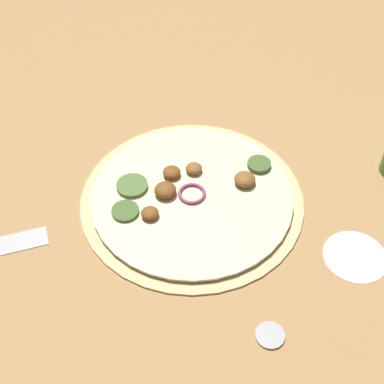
{
  "coord_description": "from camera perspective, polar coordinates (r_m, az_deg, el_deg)",
  "views": [
    {
      "loc": [
        0.44,
        0.29,
        0.6
      ],
      "look_at": [
        0.0,
        0.0,
        0.02
      ],
      "focal_mm": 50.0,
      "sensor_mm": 36.0,
      "label": 1
    }
  ],
  "objects": [
    {
      "name": "pizza",
      "position": [
        0.8,
        -0.07,
        -0.45
      ],
      "size": [
        0.33,
        0.33,
        0.03
      ],
      "color": "beige",
      "rests_on": "ground_plane"
    },
    {
      "name": "flour_patch",
      "position": [
        0.77,
        17.01,
        -6.58
      ],
      "size": [
        0.09,
        0.09,
        0.0
      ],
      "color": "white",
      "rests_on": "ground_plane"
    },
    {
      "name": "ground_plane",
      "position": [
        0.8,
        -0.0,
        -0.8
      ],
      "size": [
        3.0,
        3.0,
        0.0
      ],
      "primitive_type": "plane",
      "color": "tan"
    },
    {
      "name": "loose_cap",
      "position": [
        0.68,
        8.34,
        -14.83
      ],
      "size": [
        0.04,
        0.04,
        0.01
      ],
      "color": "#B2B2B7",
      "rests_on": "ground_plane"
    }
  ]
}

